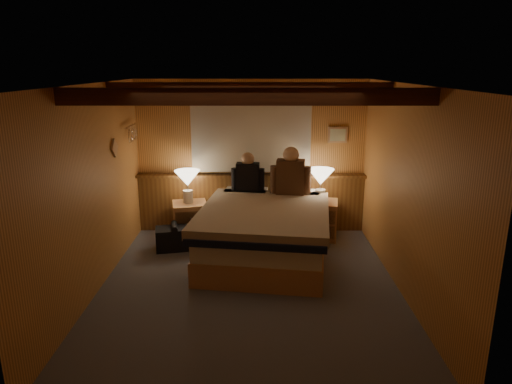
{
  "coord_description": "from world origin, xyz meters",
  "views": [
    {
      "loc": [
        0.1,
        -5.01,
        2.59
      ],
      "look_at": [
        0.08,
        0.4,
        1.09
      ],
      "focal_mm": 32.0,
      "sensor_mm": 36.0,
      "label": 1
    }
  ],
  "objects_px": {
    "nightstand_left": "(190,220)",
    "lamp_right": "(321,179)",
    "bed": "(265,232)",
    "person_right": "(291,175)",
    "person_left": "(248,175)",
    "lamp_left": "(187,180)",
    "nightstand_right": "(319,220)",
    "duffel_bag": "(175,238)"
  },
  "relations": [
    {
      "from": "nightstand_left",
      "to": "lamp_right",
      "type": "relative_size",
      "value": 1.16
    },
    {
      "from": "bed",
      "to": "person_right",
      "type": "xyz_separation_m",
      "value": [
        0.38,
        0.68,
        0.65
      ]
    },
    {
      "from": "bed",
      "to": "person_left",
      "type": "xyz_separation_m",
      "value": [
        -0.25,
        0.85,
        0.6
      ]
    },
    {
      "from": "lamp_right",
      "to": "person_left",
      "type": "xyz_separation_m",
      "value": [
        -1.1,
        0.09,
        0.04
      ]
    },
    {
      "from": "nightstand_left",
      "to": "lamp_right",
      "type": "distance_m",
      "value": 2.1
    },
    {
      "from": "lamp_left",
      "to": "person_left",
      "type": "distance_m",
      "value": 0.92
    },
    {
      "from": "nightstand_right",
      "to": "person_left",
      "type": "relative_size",
      "value": 0.98
    },
    {
      "from": "nightstand_left",
      "to": "duffel_bag",
      "type": "xyz_separation_m",
      "value": [
        -0.16,
        -0.46,
        -0.11
      ]
    },
    {
      "from": "nightstand_right",
      "to": "duffel_bag",
      "type": "height_order",
      "value": "nightstand_right"
    },
    {
      "from": "nightstand_left",
      "to": "nightstand_right",
      "type": "bearing_deg",
      "value": -11.99
    },
    {
      "from": "nightstand_left",
      "to": "person_left",
      "type": "xyz_separation_m",
      "value": [
        0.89,
        0.07,
        0.7
      ]
    },
    {
      "from": "duffel_bag",
      "to": "person_right",
      "type": "bearing_deg",
      "value": 0.39
    },
    {
      "from": "lamp_left",
      "to": "person_left",
      "type": "xyz_separation_m",
      "value": [
        0.92,
        0.05,
        0.07
      ]
    },
    {
      "from": "lamp_right",
      "to": "lamp_left",
      "type": "bearing_deg",
      "value": 178.87
    },
    {
      "from": "lamp_right",
      "to": "nightstand_left",
      "type": "bearing_deg",
      "value": 179.47
    },
    {
      "from": "lamp_right",
      "to": "bed",
      "type": "bearing_deg",
      "value": -138.01
    },
    {
      "from": "person_right",
      "to": "nightstand_right",
      "type": "bearing_deg",
      "value": 20.16
    },
    {
      "from": "bed",
      "to": "lamp_right",
      "type": "distance_m",
      "value": 1.27
    },
    {
      "from": "nightstand_right",
      "to": "person_left",
      "type": "xyz_separation_m",
      "value": [
        -1.11,
        0.07,
        0.69
      ]
    },
    {
      "from": "person_right",
      "to": "duffel_bag",
      "type": "relative_size",
      "value": 1.24
    },
    {
      "from": "nightstand_left",
      "to": "person_right",
      "type": "height_order",
      "value": "person_right"
    },
    {
      "from": "bed",
      "to": "lamp_left",
      "type": "height_order",
      "value": "lamp_left"
    },
    {
      "from": "lamp_left",
      "to": "duffel_bag",
      "type": "xyz_separation_m",
      "value": [
        -0.14,
        -0.49,
        -0.75
      ]
    },
    {
      "from": "person_left",
      "to": "person_right",
      "type": "relative_size",
      "value": 0.84
    },
    {
      "from": "duffel_bag",
      "to": "lamp_right",
      "type": "bearing_deg",
      "value": 0.1
    },
    {
      "from": "nightstand_left",
      "to": "lamp_left",
      "type": "relative_size",
      "value": 1.18
    },
    {
      "from": "lamp_left",
      "to": "person_right",
      "type": "bearing_deg",
      "value": -4.64
    },
    {
      "from": "lamp_left",
      "to": "duffel_bag",
      "type": "relative_size",
      "value": 0.85
    },
    {
      "from": "nightstand_left",
      "to": "lamp_right",
      "type": "height_order",
      "value": "lamp_right"
    },
    {
      "from": "lamp_left",
      "to": "duffel_bag",
      "type": "distance_m",
      "value": 0.9
    },
    {
      "from": "lamp_right",
      "to": "person_left",
      "type": "bearing_deg",
      "value": 175.22
    },
    {
      "from": "nightstand_right",
      "to": "person_right",
      "type": "height_order",
      "value": "person_right"
    },
    {
      "from": "lamp_left",
      "to": "bed",
      "type": "bearing_deg",
      "value": -34.4
    },
    {
      "from": "lamp_left",
      "to": "person_right",
      "type": "height_order",
      "value": "person_right"
    },
    {
      "from": "lamp_right",
      "to": "person_left",
      "type": "distance_m",
      "value": 1.11
    },
    {
      "from": "bed",
      "to": "nightstand_left",
      "type": "distance_m",
      "value": 1.39
    },
    {
      "from": "bed",
      "to": "person_left",
      "type": "relative_size",
      "value": 3.86
    },
    {
      "from": "lamp_right",
      "to": "person_right",
      "type": "distance_m",
      "value": 0.48
    },
    {
      "from": "nightstand_left",
      "to": "lamp_right",
      "type": "xyz_separation_m",
      "value": [
        2.0,
        -0.02,
        0.67
      ]
    },
    {
      "from": "nightstand_right",
      "to": "bed",
      "type": "bearing_deg",
      "value": -127.83
    },
    {
      "from": "nightstand_right",
      "to": "person_left",
      "type": "height_order",
      "value": "person_left"
    },
    {
      "from": "nightstand_right",
      "to": "lamp_left",
      "type": "xyz_separation_m",
      "value": [
        -2.02,
        0.02,
        0.62
      ]
    }
  ]
}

